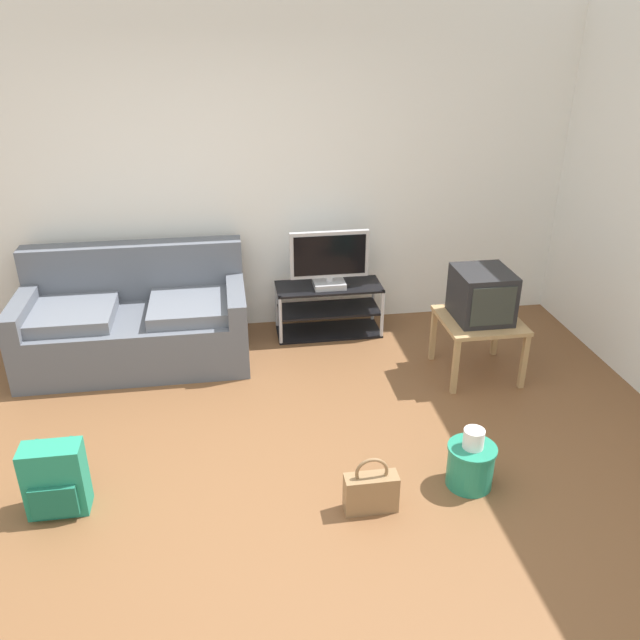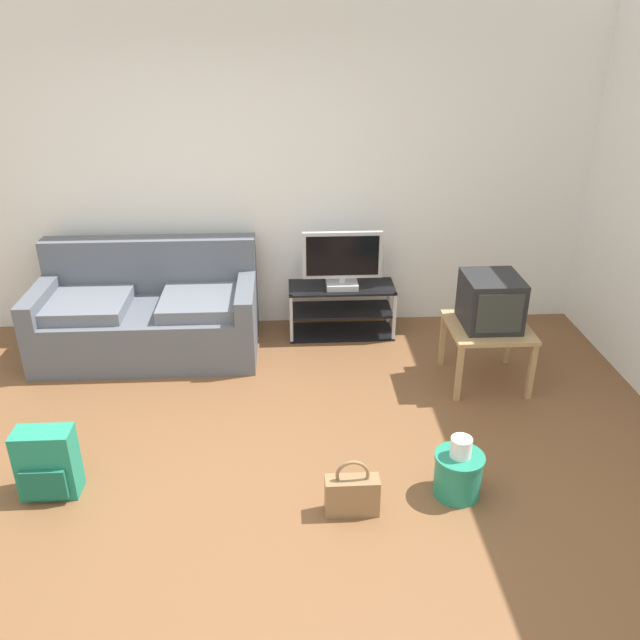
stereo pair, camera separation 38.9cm
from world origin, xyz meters
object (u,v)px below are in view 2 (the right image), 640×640
Objects in this scene: crt_tv at (491,301)px; cleaning_bucket at (458,471)px; tv_stand at (341,310)px; flat_tv at (342,261)px; handbag at (352,494)px; couch at (149,314)px; side_table at (488,333)px; backpack at (48,463)px.

crt_tv is 1.49m from cleaning_bucket.
tv_stand is 1.36× the size of flat_tv.
couch is at bearing 125.73° from handbag.
side_table is 1.33× the size of crt_tv.
couch is 1.67m from flat_tv.
cleaning_bucket is at bearing -76.65° from flat_tv.
tv_stand is 1.36m from side_table.
backpack is (-1.89, -2.02, -0.01)m from tv_stand.
backpack reaches higher than handbag.
flat_tv is 1.87× the size of handbag.
backpack is 1.11× the size of cleaning_bucket.
cleaning_bucket is (0.51, -2.16, -0.06)m from tv_stand.
tv_stand is 2.04× the size of crt_tv.
flat_tv reaches higher than side_table.
flat_tv reaches higher than backpack.
crt_tv is 1.03× the size of backpack.
couch is 4.50× the size of cleaning_bucket.
couch is 1.64m from tv_stand.
flat_tv is 1.54× the size of backpack.
side_table is at bearing 67.92° from cleaning_bucket.
tv_stand is 2.22m from cleaning_bucket.
backpack is at bearing -133.39° from flat_tv.
handbag is 0.65m from cleaning_bucket.
crt_tv is at bearing -39.98° from tv_stand.
cleaning_bucket is at bearing -42.46° from couch.
crt_tv is (2.65, -0.65, 0.34)m from couch.
backpack is (-2.92, -1.14, -0.20)m from side_table.
crt_tv is at bearing 50.89° from handbag.
flat_tv is 2.79m from backpack.
flat_tv is 1.33m from crt_tv.
backpack is at bearing -158.31° from crt_tv.
backpack is 2.40m from cleaning_bucket.
couch is 1.94× the size of tv_stand.
tv_stand is at bearing 103.22° from cleaning_bucket.
tv_stand is 2.54× the size of handbag.
flat_tv is at bearing 86.72° from handbag.
backpack is (-1.89, -2.00, -0.48)m from flat_tv.
couch is 1.83m from backpack.
handbag is (1.76, -0.26, -0.08)m from backpack.
crt_tv is 1.25× the size of handbag.
backpack is at bearing 171.53° from handbag.
side_table reaches higher than handbag.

